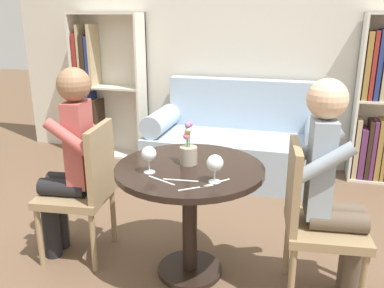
{
  "coord_description": "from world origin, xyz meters",
  "views": [
    {
      "loc": [
        0.6,
        -2.1,
        1.55
      ],
      "look_at": [
        0.0,
        0.05,
        0.83
      ],
      "focal_mm": 38.0,
      "sensor_mm": 36.0,
      "label": 1
    }
  ],
  "objects_px": {
    "wine_glass_left": "(149,155)",
    "chair_left": "(85,186)",
    "chair_right": "(313,216)",
    "bookshelf_left": "(102,89)",
    "flower_vase": "(188,151)",
    "person_right": "(333,188)",
    "couch": "(236,145)",
    "wine_glass_right": "(215,164)",
    "person_left": "(69,160)"
  },
  "relations": [
    {
      "from": "wine_glass_left",
      "to": "chair_left",
      "type": "bearing_deg",
      "value": 161.84
    },
    {
      "from": "chair_right",
      "to": "bookshelf_left",
      "type": "bearing_deg",
      "value": 42.47
    },
    {
      "from": "flower_vase",
      "to": "person_right",
      "type": "bearing_deg",
      "value": -2.74
    },
    {
      "from": "couch",
      "to": "chair_right",
      "type": "xyz_separation_m",
      "value": [
        0.7,
        -1.7,
        0.18
      ]
    },
    {
      "from": "chair_left",
      "to": "chair_right",
      "type": "bearing_deg",
      "value": 82.4
    },
    {
      "from": "chair_right",
      "to": "wine_glass_right",
      "type": "relative_size",
      "value": 6.0
    },
    {
      "from": "person_right",
      "to": "wine_glass_left",
      "type": "xyz_separation_m",
      "value": [
        -0.98,
        -0.15,
        0.14
      ]
    },
    {
      "from": "couch",
      "to": "flower_vase",
      "type": "height_order",
      "value": "flower_vase"
    },
    {
      "from": "person_left",
      "to": "flower_vase",
      "type": "height_order",
      "value": "person_left"
    },
    {
      "from": "bookshelf_left",
      "to": "flower_vase",
      "type": "xyz_separation_m",
      "value": [
        1.56,
        -1.92,
        0.04
      ]
    },
    {
      "from": "chair_left",
      "to": "wine_glass_left",
      "type": "xyz_separation_m",
      "value": [
        0.51,
        -0.17,
        0.32
      ]
    },
    {
      "from": "couch",
      "to": "bookshelf_left",
      "type": "xyz_separation_m",
      "value": [
        -1.58,
        0.27,
        0.43
      ]
    },
    {
      "from": "couch",
      "to": "wine_glass_left",
      "type": "bearing_deg",
      "value": -95.88
    },
    {
      "from": "chair_left",
      "to": "chair_right",
      "type": "relative_size",
      "value": 1.0
    },
    {
      "from": "person_left",
      "to": "flower_vase",
      "type": "relative_size",
      "value": 4.86
    },
    {
      "from": "wine_glass_right",
      "to": "flower_vase",
      "type": "xyz_separation_m",
      "value": [
        -0.21,
        0.22,
        -0.02
      ]
    },
    {
      "from": "person_right",
      "to": "wine_glass_left",
      "type": "distance_m",
      "value": 1.0
    },
    {
      "from": "couch",
      "to": "flower_vase",
      "type": "relative_size",
      "value": 6.68
    },
    {
      "from": "couch",
      "to": "chair_left",
      "type": "relative_size",
      "value": 1.91
    },
    {
      "from": "chair_left",
      "to": "flower_vase",
      "type": "relative_size",
      "value": 3.51
    },
    {
      "from": "wine_glass_left",
      "to": "wine_glass_right",
      "type": "distance_m",
      "value": 0.38
    },
    {
      "from": "chair_right",
      "to": "wine_glass_right",
      "type": "bearing_deg",
      "value": 101.5
    },
    {
      "from": "person_left",
      "to": "wine_glass_right",
      "type": "bearing_deg",
      "value": 72.98
    },
    {
      "from": "wine_glass_left",
      "to": "flower_vase",
      "type": "height_order",
      "value": "flower_vase"
    },
    {
      "from": "chair_right",
      "to": "flower_vase",
      "type": "relative_size",
      "value": 3.51
    },
    {
      "from": "chair_left",
      "to": "flower_vase",
      "type": "distance_m",
      "value": 0.74
    },
    {
      "from": "couch",
      "to": "wine_glass_left",
      "type": "xyz_separation_m",
      "value": [
        -0.19,
        -1.84,
        0.5
      ]
    },
    {
      "from": "bookshelf_left",
      "to": "flower_vase",
      "type": "bearing_deg",
      "value": -50.9
    },
    {
      "from": "couch",
      "to": "person_right",
      "type": "distance_m",
      "value": 1.9
    },
    {
      "from": "chair_left",
      "to": "chair_right",
      "type": "height_order",
      "value": "same"
    },
    {
      "from": "person_right",
      "to": "wine_glass_right",
      "type": "distance_m",
      "value": 0.64
    },
    {
      "from": "bookshelf_left",
      "to": "flower_vase",
      "type": "distance_m",
      "value": 2.47
    },
    {
      "from": "chair_right",
      "to": "person_left",
      "type": "relative_size",
      "value": 0.72
    },
    {
      "from": "flower_vase",
      "to": "chair_right",
      "type": "bearing_deg",
      "value": -4.43
    },
    {
      "from": "bookshelf_left",
      "to": "chair_left",
      "type": "relative_size",
      "value": 1.73
    },
    {
      "from": "chair_left",
      "to": "person_left",
      "type": "distance_m",
      "value": 0.19
    },
    {
      "from": "chair_right",
      "to": "person_right",
      "type": "distance_m",
      "value": 0.19
    },
    {
      "from": "couch",
      "to": "person_left",
      "type": "bearing_deg",
      "value": -115.1
    },
    {
      "from": "wine_glass_right",
      "to": "bookshelf_left",
      "type": "bearing_deg",
      "value": 129.49
    },
    {
      "from": "chair_left",
      "to": "person_right",
      "type": "distance_m",
      "value": 1.5
    },
    {
      "from": "couch",
      "to": "person_left",
      "type": "height_order",
      "value": "person_left"
    },
    {
      "from": "bookshelf_left",
      "to": "wine_glass_left",
      "type": "height_order",
      "value": "bookshelf_left"
    },
    {
      "from": "couch",
      "to": "chair_right",
      "type": "distance_m",
      "value": 1.85
    },
    {
      "from": "wine_glass_left",
      "to": "flower_vase",
      "type": "xyz_separation_m",
      "value": [
        0.17,
        0.19,
        -0.02
      ]
    },
    {
      "from": "flower_vase",
      "to": "person_left",
      "type": "bearing_deg",
      "value": -177.2
    },
    {
      "from": "bookshelf_left",
      "to": "wine_glass_right",
      "type": "relative_size",
      "value": 10.4
    },
    {
      "from": "chair_left",
      "to": "chair_right",
      "type": "xyz_separation_m",
      "value": [
        1.4,
        -0.03,
        0.0
      ]
    },
    {
      "from": "person_left",
      "to": "person_right",
      "type": "distance_m",
      "value": 1.58
    },
    {
      "from": "chair_right",
      "to": "flower_vase",
      "type": "height_order",
      "value": "flower_vase"
    },
    {
      "from": "flower_vase",
      "to": "bookshelf_left",
      "type": "bearing_deg",
      "value": 129.1
    }
  ]
}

